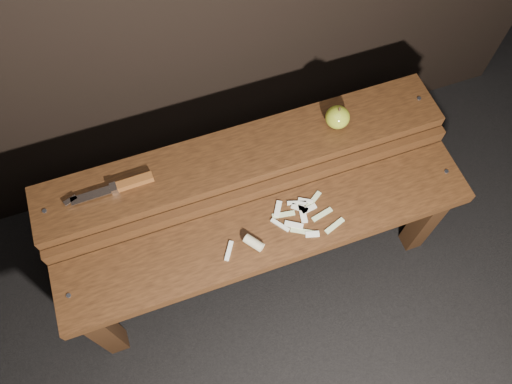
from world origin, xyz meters
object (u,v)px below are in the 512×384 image
object	(u,v)px
bench_front_tier	(270,242)
bench_rear_tier	(244,168)
apple	(337,117)
knife	(124,185)

from	to	relation	value
bench_front_tier	bench_rear_tier	xyz separation A→B (m)	(0.00, 0.23, 0.06)
bench_front_tier	apple	distance (m)	0.41
bench_front_tier	apple	xyz separation A→B (m)	(0.29, 0.23, 0.18)
knife	apple	bearing A→B (deg)	-0.07
bench_front_tier	knife	size ratio (longest dim) A/B	4.88
bench_front_tier	apple	world-z (taller)	apple
bench_rear_tier	apple	size ratio (longest dim) A/B	15.77
bench_front_tier	apple	bearing A→B (deg)	38.80
bench_rear_tier	bench_front_tier	bearing A→B (deg)	-90.00
bench_front_tier	bench_rear_tier	size ratio (longest dim) A/B	1.00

